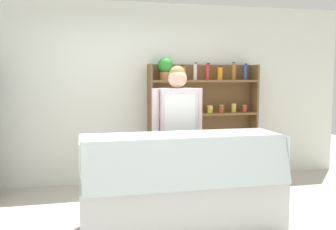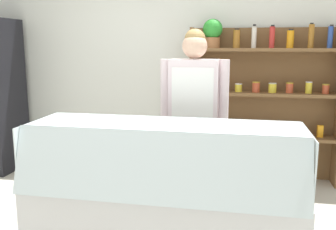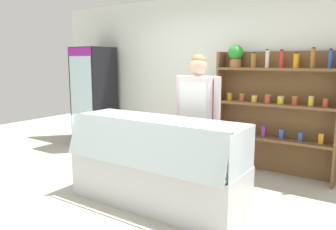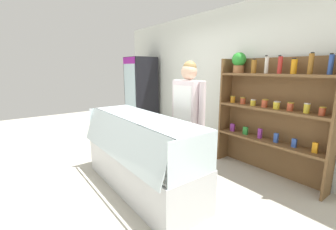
{
  "view_description": "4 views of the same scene",
  "coord_description": "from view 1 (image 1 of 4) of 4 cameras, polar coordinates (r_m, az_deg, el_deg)",
  "views": [
    {
      "loc": [
        -0.79,
        -3.69,
        1.59
      ],
      "look_at": [
        0.2,
        0.6,
        1.15
      ],
      "focal_mm": 40.0,
      "sensor_mm": 36.0,
      "label": 1
    },
    {
      "loc": [
        0.76,
        -2.7,
        1.59
      ],
      "look_at": [
        0.12,
        0.54,
        0.97
      ],
      "focal_mm": 40.0,
      "sensor_mm": 36.0,
      "label": 2
    },
    {
      "loc": [
        2.32,
        -2.96,
        1.64
      ],
      "look_at": [
        -0.09,
        0.65,
        0.93
      ],
      "focal_mm": 35.0,
      "sensor_mm": 36.0,
      "label": 3
    },
    {
      "loc": [
        2.71,
        -1.47,
        1.63
      ],
      "look_at": [
        -0.14,
        0.68,
        0.88
      ],
      "focal_mm": 24.0,
      "sensor_mm": 36.0,
      "label": 4
    }
  ],
  "objects": [
    {
      "name": "deli_display_case",
      "position": [
        3.99,
        2.11,
        -12.93
      ],
      "size": [
        2.07,
        0.75,
        1.01
      ],
      "color": "silver",
      "rests_on": "ground"
    },
    {
      "name": "back_wall",
      "position": [
        5.7,
        -5.04,
        3.33
      ],
      "size": [
        6.8,
        0.1,
        2.7
      ],
      "primitive_type": "cube",
      "color": "silver",
      "rests_on": "ground"
    },
    {
      "name": "ground_plane",
      "position": [
        4.1,
        -0.86,
        -17.1
      ],
      "size": [
        12.0,
        12.0,
        0.0
      ],
      "primitive_type": "plane",
      "color": "#B7B2A3"
    },
    {
      "name": "shelving_unit",
      "position": [
        5.75,
        4.84,
        0.25
      ],
      "size": [
        1.69,
        0.29,
        1.88
      ],
      "color": "brown",
      "rests_on": "ground"
    },
    {
      "name": "shop_clerk",
      "position": [
        4.55,
        1.45,
        -1.28
      ],
      "size": [
        0.63,
        0.25,
        1.73
      ],
      "color": "#2D2D38",
      "rests_on": "ground"
    }
  ]
}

